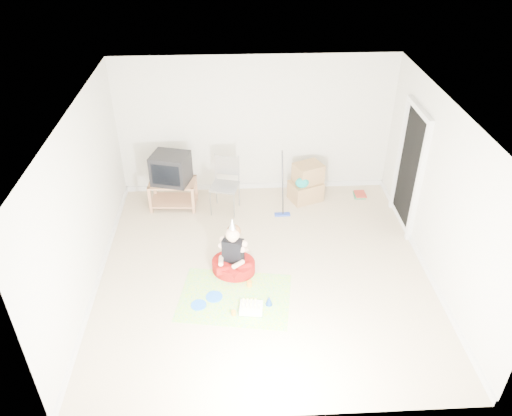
{
  "coord_description": "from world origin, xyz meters",
  "views": [
    {
      "loc": [
        -0.42,
        -5.87,
        5.02
      ],
      "look_at": [
        -0.1,
        0.4,
        0.9
      ],
      "focal_mm": 35.0,
      "sensor_mm": 36.0,
      "label": 1
    }
  ],
  "objects_px": {
    "crt_tv": "(171,168)",
    "cardboard_boxes": "(306,183)",
    "birthday_cake": "(251,309)",
    "folding_chair": "(225,187)",
    "seated_woman": "(233,260)",
    "tv_stand": "(173,192)"
  },
  "relations": [
    {
      "from": "crt_tv",
      "to": "birthday_cake",
      "type": "distance_m",
      "value": 3.14
    },
    {
      "from": "tv_stand",
      "to": "birthday_cake",
      "type": "bearing_deg",
      "value": -64.89
    },
    {
      "from": "crt_tv",
      "to": "tv_stand",
      "type": "bearing_deg",
      "value": 0.0
    },
    {
      "from": "crt_tv",
      "to": "birthday_cake",
      "type": "relative_size",
      "value": 1.81
    },
    {
      "from": "crt_tv",
      "to": "folding_chair",
      "type": "relative_size",
      "value": 0.6
    },
    {
      "from": "birthday_cake",
      "to": "seated_woman",
      "type": "bearing_deg",
      "value": 104.89
    },
    {
      "from": "tv_stand",
      "to": "cardboard_boxes",
      "type": "relative_size",
      "value": 1.2
    },
    {
      "from": "tv_stand",
      "to": "seated_woman",
      "type": "distance_m",
      "value": 2.17
    },
    {
      "from": "folding_chair",
      "to": "tv_stand",
      "type": "bearing_deg",
      "value": 168.07
    },
    {
      "from": "crt_tv",
      "to": "seated_woman",
      "type": "height_order",
      "value": "crt_tv"
    },
    {
      "from": "tv_stand",
      "to": "birthday_cake",
      "type": "height_order",
      "value": "tv_stand"
    },
    {
      "from": "tv_stand",
      "to": "crt_tv",
      "type": "bearing_deg",
      "value": 0.0
    },
    {
      "from": "cardboard_boxes",
      "to": "seated_woman",
      "type": "distance_m",
      "value": 2.44
    },
    {
      "from": "cardboard_boxes",
      "to": "crt_tv",
      "type": "bearing_deg",
      "value": -177.31
    },
    {
      "from": "crt_tv",
      "to": "birthday_cake",
      "type": "bearing_deg",
      "value": -49.35
    },
    {
      "from": "crt_tv",
      "to": "cardboard_boxes",
      "type": "xyz_separation_m",
      "value": [
        2.45,
        0.11,
        -0.44
      ]
    },
    {
      "from": "folding_chair",
      "to": "cardboard_boxes",
      "type": "relative_size",
      "value": 1.45
    },
    {
      "from": "crt_tv",
      "to": "cardboard_boxes",
      "type": "height_order",
      "value": "crt_tv"
    },
    {
      "from": "cardboard_boxes",
      "to": "birthday_cake",
      "type": "relative_size",
      "value": 2.06
    },
    {
      "from": "folding_chair",
      "to": "seated_woman",
      "type": "height_order",
      "value": "folding_chair"
    },
    {
      "from": "folding_chair",
      "to": "seated_woman",
      "type": "xyz_separation_m",
      "value": [
        0.12,
        -1.69,
        -0.29
      ]
    },
    {
      "from": "folding_chair",
      "to": "seated_woman",
      "type": "relative_size",
      "value": 1.07
    }
  ]
}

